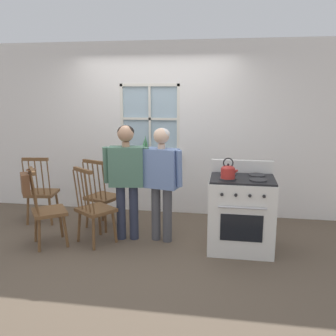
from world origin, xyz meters
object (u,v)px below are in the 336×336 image
(chair_center_cluster, at_px, (41,193))
(handbag, at_px, (26,183))
(person_elderly_left, at_px, (126,171))
(kettle, at_px, (228,171))
(chair_near_wall, at_px, (102,197))
(potted_plant, at_px, (145,148))
(chair_by_window, at_px, (47,211))
(stove, at_px, (241,213))
(person_teen_center, at_px, (162,174))
(chair_near_stove, at_px, (95,210))

(chair_center_cluster, height_order, handbag, same)
(person_elderly_left, distance_m, kettle, 1.32)
(chair_near_wall, relative_size, potted_plant, 3.41)
(chair_by_window, xyz_separation_m, stove, (2.43, 0.28, 0.02))
(chair_near_wall, distance_m, kettle, 1.96)
(kettle, xyz_separation_m, handbag, (-2.45, -0.29, -0.18))
(stove, relative_size, potted_plant, 3.63)
(person_teen_center, bearing_deg, kettle, -1.78)
(chair_near_wall, distance_m, stove, 2.01)
(chair_by_window, xyz_separation_m, potted_plant, (0.93, 1.50, 0.61))
(chair_by_window, distance_m, kettle, 2.33)
(chair_near_stove, relative_size, potted_plant, 3.41)
(stove, bearing_deg, person_elderly_left, 176.91)
(kettle, distance_m, potted_plant, 1.89)
(potted_plant, bearing_deg, stove, -39.10)
(chair_near_wall, relative_size, person_teen_center, 0.68)
(kettle, relative_size, potted_plant, 0.83)
(kettle, bearing_deg, stove, 36.73)
(kettle, xyz_separation_m, potted_plant, (-1.32, 1.35, 0.04))
(person_teen_center, bearing_deg, handbag, -148.49)
(person_elderly_left, relative_size, potted_plant, 5.11)
(chair_center_cluster, distance_m, handbag, 1.05)
(stove, relative_size, kettle, 4.39)
(chair_by_window, xyz_separation_m, chair_near_stove, (0.57, 0.16, 0.00))
(person_teen_center, bearing_deg, chair_near_wall, 173.49)
(person_elderly_left, bearing_deg, stove, -11.32)
(chair_by_window, bearing_deg, chair_center_cluster, -2.81)
(chair_near_stove, bearing_deg, kettle, -144.13)
(chair_near_wall, distance_m, chair_center_cluster, 0.97)
(chair_near_wall, xyz_separation_m, potted_plant, (0.46, 0.77, 0.61))
(chair_center_cluster, xyz_separation_m, person_teen_center, (1.91, -0.40, 0.46))
(chair_center_cluster, height_order, kettle, kettle)
(person_teen_center, xyz_separation_m, stove, (1.02, -0.10, -0.44))
(chair_center_cluster, relative_size, potted_plant, 3.41)
(kettle, height_order, handbag, kettle)
(person_teen_center, bearing_deg, chair_center_cluster, -178.36)
(handbag, bearing_deg, potted_plant, 55.46)
(chair_center_cluster, distance_m, potted_plant, 1.71)
(handbag, bearing_deg, kettle, 6.70)
(person_elderly_left, bearing_deg, chair_near_wall, 134.49)
(chair_by_window, distance_m, chair_center_cluster, 0.93)
(chair_by_window, bearing_deg, chair_near_stove, -109.19)
(chair_near_wall, distance_m, potted_plant, 1.09)
(chair_by_window, relative_size, person_teen_center, 0.68)
(chair_by_window, height_order, chair_near_wall, same)
(kettle, bearing_deg, potted_plant, 134.42)
(chair_near_stove, relative_size, handbag, 3.31)
(chair_near_wall, bearing_deg, kettle, -175.42)
(chair_near_stove, height_order, handbag, same)
(handbag, bearing_deg, chair_near_wall, 52.27)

